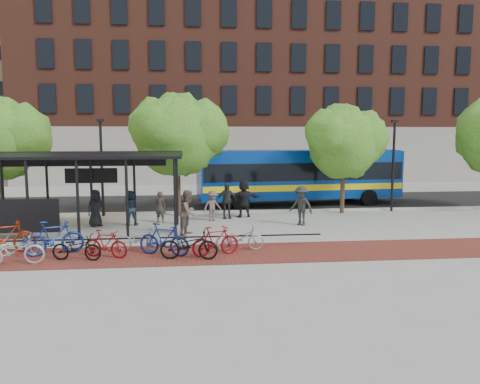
{
  "coord_description": "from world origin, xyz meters",
  "views": [
    {
      "loc": [
        -2.29,
        -21.62,
        4.31
      ],
      "look_at": [
        -0.0,
        0.39,
        1.6
      ],
      "focal_mm": 35.0,
      "sensor_mm": 36.0,
      "label": 1
    }
  ],
  "objects": [
    {
      "name": "brick_strip",
      "position": [
        -2.0,
        -5.0,
        0.0
      ],
      "size": [
        24.0,
        3.0,
        0.01
      ],
      "primitive_type": "cube",
      "color": "maroon",
      "rests_on": "ground"
    },
    {
      "name": "bike_2",
      "position": [
        -8.21,
        -5.8,
        0.51
      ],
      "size": [
        2.05,
        1.08,
        1.02
      ],
      "primitive_type": "imported",
      "rotation": [
        0.0,
        0.0,
        1.79
      ],
      "color": "#A8A8AB",
      "rests_on": "ground"
    },
    {
      "name": "pedestrian_8",
      "position": [
        -2.45,
        -1.5,
        0.97
      ],
      "size": [
        1.06,
        1.17,
        1.95
      ],
      "primitive_type": "imported",
      "rotation": [
        0.0,
        0.0,
        1.14
      ],
      "color": "brown",
      "rests_on": "ground"
    },
    {
      "name": "bike_1",
      "position": [
        -9.03,
        -4.23,
        0.62
      ],
      "size": [
        2.11,
        1.38,
        1.23
      ],
      "primitive_type": "imported",
      "rotation": [
        0.0,
        0.0,
        2.0
      ],
      "color": "maroon",
      "rests_on": "ground"
    },
    {
      "name": "lamp_post_left",
      "position": [
        -7.0,
        3.6,
        2.75
      ],
      "size": [
        0.35,
        0.2,
        5.12
      ],
      "color": "black",
      "rests_on": "ground"
    },
    {
      "name": "bike_4",
      "position": [
        -6.26,
        -5.39,
        0.46
      ],
      "size": [
        1.82,
        0.92,
        0.91
      ],
      "primitive_type": "imported",
      "rotation": [
        0.0,
        0.0,
        1.38
      ],
      "color": "black",
      "rests_on": "ground"
    },
    {
      "name": "pedestrian_9",
      "position": [
        2.9,
        0.03,
        0.94
      ],
      "size": [
        1.37,
        1.34,
        1.89
      ],
      "primitive_type": "imported",
      "rotation": [
        0.0,
        0.0,
        5.54
      ],
      "color": "#282828",
      "rests_on": "ground"
    },
    {
      "name": "building_brick",
      "position": [
        10.0,
        26.0,
        10.0
      ],
      "size": [
        55.0,
        14.0,
        20.0
      ],
      "primitive_type": "cube",
      "color": "brown",
      "rests_on": "ground"
    },
    {
      "name": "pedestrian_4",
      "position": [
        -0.51,
        2.22,
        0.93
      ],
      "size": [
        1.15,
        0.63,
        1.85
      ],
      "primitive_type": "imported",
      "rotation": [
        0.0,
        0.0,
        6.45
      ],
      "color": "#2A2A2A",
      "rests_on": "ground"
    },
    {
      "name": "tree_a",
      "position": [
        -11.91,
        3.35,
        4.24
      ],
      "size": [
        4.9,
        4.0,
        6.18
      ],
      "color": "#382619",
      "rests_on": "ground"
    },
    {
      "name": "bike_7",
      "position": [
        -3.3,
        -5.02,
        0.59
      ],
      "size": [
        2.01,
        1.27,
        1.17
      ],
      "primitive_type": "imported",
      "rotation": [
        0.0,
        0.0,
        1.17
      ],
      "color": "navy",
      "rests_on": "ground"
    },
    {
      "name": "asphalt_street",
      "position": [
        0.0,
        8.0,
        0.01
      ],
      "size": [
        160.0,
        8.0,
        0.01
      ],
      "primitive_type": "cube",
      "color": "black",
      "rests_on": "ground"
    },
    {
      "name": "curb",
      "position": [
        0.0,
        4.0,
        0.06
      ],
      "size": [
        160.0,
        0.25,
        0.12
      ],
      "primitive_type": "cube",
      "color": "#B7B7B2",
      "rests_on": "ground"
    },
    {
      "name": "bike_6",
      "position": [
        -4.28,
        -4.21,
        0.46
      ],
      "size": [
        1.82,
        0.92,
        0.91
      ],
      "primitive_type": "imported",
      "rotation": [
        0.0,
        0.0,
        1.38
      ],
      "color": "gray",
      "rests_on": "ground"
    },
    {
      "name": "tree_c",
      "position": [
        6.09,
        3.35,
        4.05
      ],
      "size": [
        4.66,
        3.8,
        5.92
      ],
      "color": "#382619",
      "rests_on": "ground"
    },
    {
      "name": "pedestrian_5",
      "position": [
        0.43,
        2.56,
        0.98
      ],
      "size": [
        1.89,
        0.88,
        1.97
      ],
      "primitive_type": "imported",
      "rotation": [
        0.0,
        0.0,
        3.31
      ],
      "color": "black",
      "rests_on": "ground"
    },
    {
      "name": "tree_b",
      "position": [
        -2.9,
        3.35,
        4.46
      ],
      "size": [
        5.15,
        4.2,
        6.47
      ],
      "color": "#382619",
      "rests_on": "ground"
    },
    {
      "name": "bus_shelter",
      "position": [
        -8.13,
        -0.48,
        3.0
      ],
      "size": [
        10.6,
        3.07,
        3.6
      ],
      "color": "black",
      "rests_on": "ground"
    },
    {
      "name": "bike_rack_rail",
      "position": [
        -3.3,
        -4.1,
        0.0
      ],
      "size": [
        12.0,
        0.05,
        0.95
      ],
      "primitive_type": "cube",
      "color": "black",
      "rests_on": "ground"
    },
    {
      "name": "bike_3",
      "position": [
        -7.25,
        -4.54,
        0.63
      ],
      "size": [
        2.16,
        1.31,
        1.26
      ],
      "primitive_type": "imported",
      "rotation": [
        0.0,
        0.0,
        1.94
      ],
      "color": "navy",
      "rests_on": "ground"
    },
    {
      "name": "pedestrian_2",
      "position": [
        -5.25,
        0.84,
        0.84
      ],
      "size": [
        0.94,
        0.8,
        1.68
      ],
      "primitive_type": "imported",
      "rotation": [
        0.0,
        0.0,
        3.37
      ],
      "color": "#223750",
      "rests_on": "ground"
    },
    {
      "name": "bike_9",
      "position": [
        -1.47,
        -5.23,
        0.54
      ],
      "size": [
        1.85,
        1.09,
        1.07
      ],
      "primitive_type": "imported",
      "rotation": [
        0.0,
        0.0,
        1.92
      ],
      "color": "maroon",
      "rests_on": "ground"
    },
    {
      "name": "bike_10",
      "position": [
        -0.51,
        -4.54,
        0.47
      ],
      "size": [
        1.81,
        0.69,
        0.94
      ],
      "primitive_type": "imported",
      "rotation": [
        0.0,
        0.0,
        1.54
      ],
      "color": "gray",
      "rests_on": "ground"
    },
    {
      "name": "lamp_post_right",
      "position": [
        9.0,
        3.6,
        2.75
      ],
      "size": [
        0.35,
        0.2,
        5.12
      ],
      "color": "black",
      "rests_on": "ground"
    },
    {
      "name": "pedestrian_0",
      "position": [
        -6.83,
        0.79,
        0.88
      ],
      "size": [
        1.02,
        0.98,
        1.75
      ],
      "primitive_type": "imported",
      "rotation": [
        0.0,
        0.0,
        0.69
      ],
      "color": "black",
      "rests_on": "ground"
    },
    {
      "name": "bike_5",
      "position": [
        -5.33,
        -5.13,
        0.5
      ],
      "size": [
        1.72,
        1.02,
        1.0
      ],
      "primitive_type": "imported",
      "rotation": [
        0.0,
        0.0,
        1.21
      ],
      "color": "maroon",
      "rests_on": "ground"
    },
    {
      "name": "bike_8",
      "position": [
        -2.41,
        -5.66,
        0.53
      ],
      "size": [
        2.09,
        0.96,
        1.06
      ],
      "primitive_type": "imported",
      "rotation": [
        0.0,
        0.0,
        1.44
      ],
      "color": "black",
      "rests_on": "ground"
    },
    {
      "name": "ground",
      "position": [
        0.0,
        0.0,
        0.0
      ],
      "size": [
        160.0,
        160.0,
        0.0
      ],
      "primitive_type": "plane",
      "color": "#9E9E99",
      "rests_on": "ground"
    },
    {
      "name": "pedestrian_3",
      "position": [
        -1.27,
        1.61,
        0.77
      ],
      "size": [
        1.14,
        0.94,
        1.53
      ],
      "primitive_type": "imported",
      "rotation": [
        0.0,
        0.0,
        0.44
      ],
      "color": "brown",
      "rests_on": "ground"
    },
    {
      "name": "bus",
      "position": [
        4.35,
        6.65,
        1.94
      ],
      "size": [
        12.69,
        3.88,
        3.37
      ],
      "rotation": [
        0.0,
        0.0,
        0.09
      ],
      "color": "navy",
      "rests_on": "ground"
    },
    {
      "name": "building_tower",
      "position": [
        -16.0,
        40.0,
        15.0
      ],
      "size": [
        22.0,
        22.0,
        30.0
      ],
      "primitive_type": "cube",
      "color": "#7A664C",
      "rests_on": "ground"
    },
    {
      "name": "pedestrian_1",
      "position": [
        -3.85,
        1.43,
        0.78
      ],
      "size": [
        0.67,
        0.57,
        1.56
      ],
      "primitive_type": "imported",
      "rotation": [
        0.0,
        0.0,
        2.72
      ],
      "color": "#403733",
      "rests_on": "ground"
    }
  ]
}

